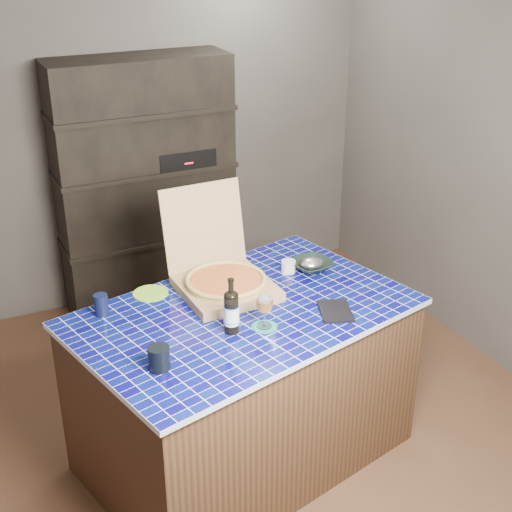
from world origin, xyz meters
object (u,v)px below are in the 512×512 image
mead_bottle (231,311)px  dvd_case (335,311)px  bowl (312,265)px  wine_glass (265,303)px  pizza_box (223,278)px  kitchen_island (244,385)px

mead_bottle → dvd_case: (0.52, -0.06, -0.10)m
mead_bottle → bowl: bearing=31.5°
wine_glass → mead_bottle: bearing=168.6°
pizza_box → wine_glass: bearing=-88.1°
dvd_case → bowl: 0.47m
pizza_box → dvd_case: (0.40, -0.44, -0.06)m
pizza_box → wine_glass: (0.03, -0.42, 0.06)m
bowl → pizza_box: bearing=-179.0°
dvd_case → bowl: bearing=94.2°
kitchen_island → wine_glass: 0.60m
pizza_box → dvd_case: size_ratio=2.68×
kitchen_island → bowl: 0.73m
dvd_case → bowl: bowl is taller
kitchen_island → dvd_case: 0.63m
kitchen_island → bowl: (0.52, 0.24, 0.47)m
kitchen_island → dvd_case: bearing=-42.5°
mead_bottle → dvd_case: bearing=-6.1°
kitchen_island → pizza_box: bearing=77.3°
kitchen_island → mead_bottle: size_ratio=6.59×
wine_glass → dvd_case: bearing=-3.9°
mead_bottle → wine_glass: 0.16m
wine_glass → bowl: wine_glass is taller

